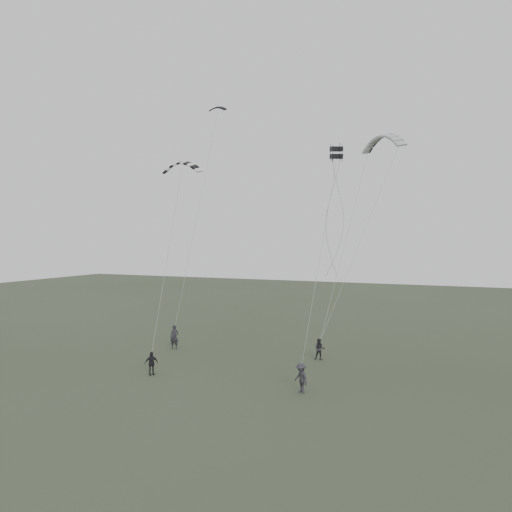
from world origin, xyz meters
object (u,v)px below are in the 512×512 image
at_px(kite_striped, 182,163).
at_px(flyer_far, 301,378).
at_px(flyer_right, 320,349).
at_px(kite_dark_small, 218,107).
at_px(kite_pale_large, 383,136).
at_px(flyer_left, 174,337).
at_px(kite_box, 336,153).
at_px(flyer_center, 151,363).

bearing_deg(kite_striped, flyer_far, -35.51).
xyz_separation_m(flyer_right, kite_dark_small, (-11.41, 6.05, 19.89)).
relative_size(flyer_right, kite_pale_large, 0.36).
xyz_separation_m(flyer_far, kite_striped, (-11.95, 6.72, 13.78)).
height_order(flyer_right, kite_striped, kite_striped).
xyz_separation_m(flyer_right, kite_pale_large, (3.16, 7.61, 16.45)).
bearing_deg(kite_dark_small, flyer_far, -53.93).
distance_m(flyer_right, kite_pale_large, 18.40).
relative_size(flyer_left, kite_dark_small, 1.16).
bearing_deg(flyer_far, kite_pale_large, 118.32).
bearing_deg(flyer_left, kite_dark_small, 70.52).
relative_size(kite_pale_large, kite_box, 5.95).
xyz_separation_m(flyer_right, flyer_far, (1.18, -7.87, 0.07)).
distance_m(kite_pale_large, kite_box, 13.15).
xyz_separation_m(kite_striped, kite_box, (13.21, -3.94, -0.74)).
relative_size(flyer_right, flyer_far, 0.92).
distance_m(flyer_center, kite_box, 17.55).
distance_m(flyer_left, kite_dark_small, 20.98).
bearing_deg(kite_box, kite_pale_large, 57.90).
distance_m(flyer_far, kite_pale_large, 22.62).
bearing_deg(flyer_center, flyer_left, 60.73).
bearing_deg(flyer_far, kite_dark_small, 167.74).
height_order(flyer_right, kite_pale_large, kite_pale_large).
xyz_separation_m(kite_dark_small, kite_striped, (0.64, -7.20, -6.04)).
xyz_separation_m(flyer_right, kite_box, (2.44, -5.09, 13.11)).
distance_m(flyer_center, kite_pale_large, 25.73).
relative_size(flyer_right, kite_dark_small, 0.96).
bearing_deg(kite_box, flyer_left, 135.24).
relative_size(flyer_left, kite_striped, 0.60).
bearing_deg(flyer_center, kite_striped, 55.07).
bearing_deg(kite_striped, kite_dark_small, 88.95).
bearing_deg(kite_box, flyer_far, -143.21).
relative_size(kite_pale_large, kite_striped, 1.39).
distance_m(flyer_left, kite_pale_large, 23.61).
distance_m(flyer_right, kite_striped, 17.58).
distance_m(flyer_far, kite_box, 13.39).
relative_size(flyer_right, kite_striped, 0.49).
bearing_deg(flyer_left, flyer_center, -86.90).
height_order(flyer_right, flyer_far, flyer_far).
distance_m(kite_striped, kite_box, 13.80).
height_order(flyer_left, kite_box, kite_box).
bearing_deg(flyer_left, flyer_far, -46.31).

